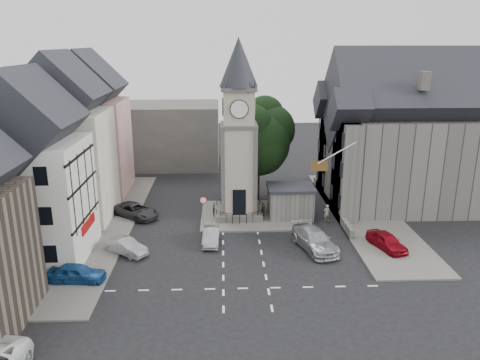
{
  "coord_description": "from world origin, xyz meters",
  "views": [
    {
      "loc": [
        -1.43,
        -33.36,
        15.92
      ],
      "look_at": [
        0.01,
        5.0,
        4.45
      ],
      "focal_mm": 35.0,
      "sensor_mm": 36.0,
      "label": 1
    }
  ],
  "objects_px": {
    "stone_shelter": "(290,202)",
    "pedestrian": "(327,213)",
    "car_east_red": "(387,241)",
    "car_west_blue": "(77,273)",
    "clock_tower": "(239,131)"
  },
  "relations": [
    {
      "from": "stone_shelter",
      "to": "car_east_red",
      "type": "height_order",
      "value": "stone_shelter"
    },
    {
      "from": "stone_shelter",
      "to": "car_east_red",
      "type": "distance_m",
      "value": 9.91
    },
    {
      "from": "car_west_blue",
      "to": "pedestrian",
      "type": "relative_size",
      "value": 2.4
    },
    {
      "from": "stone_shelter",
      "to": "pedestrian",
      "type": "bearing_deg",
      "value": -19.78
    },
    {
      "from": "pedestrian",
      "to": "car_west_blue",
      "type": "bearing_deg",
      "value": 19.43
    },
    {
      "from": "car_west_blue",
      "to": "pedestrian",
      "type": "height_order",
      "value": "pedestrian"
    },
    {
      "from": "stone_shelter",
      "to": "car_east_red",
      "type": "relative_size",
      "value": 1.08
    },
    {
      "from": "stone_shelter",
      "to": "pedestrian",
      "type": "height_order",
      "value": "stone_shelter"
    },
    {
      "from": "pedestrian",
      "to": "car_east_red",
      "type": "bearing_deg",
      "value": 110.63
    },
    {
      "from": "clock_tower",
      "to": "pedestrian",
      "type": "relative_size",
      "value": 10.02
    },
    {
      "from": "clock_tower",
      "to": "stone_shelter",
      "type": "distance_m",
      "value": 8.15
    },
    {
      "from": "stone_shelter",
      "to": "pedestrian",
      "type": "xyz_separation_m",
      "value": [
        3.2,
        -1.15,
        -0.74
      ]
    },
    {
      "from": "car_west_blue",
      "to": "car_east_red",
      "type": "distance_m",
      "value": 23.4
    },
    {
      "from": "car_east_red",
      "to": "pedestrian",
      "type": "distance_m",
      "value": 7.04
    },
    {
      "from": "clock_tower",
      "to": "stone_shelter",
      "type": "relative_size",
      "value": 3.78
    }
  ]
}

